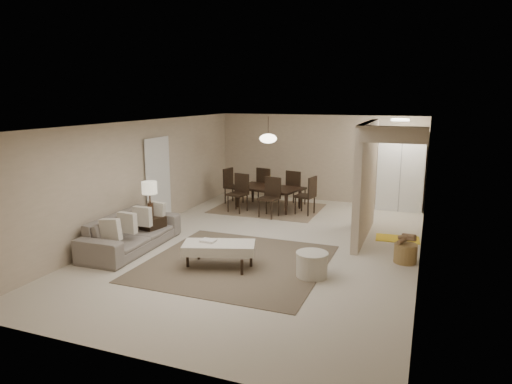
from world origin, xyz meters
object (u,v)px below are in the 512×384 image
at_px(sofa, 132,232).
at_px(side_table, 151,228).
at_px(round_pouf, 312,265).
at_px(wicker_basket, 405,253).
at_px(dining_table, 268,198).
at_px(pantry_cabinet, 401,171).
at_px(ottoman_bench, 219,248).

relative_size(sofa, side_table, 4.62).
height_order(round_pouf, wicker_basket, round_pouf).
relative_size(sofa, round_pouf, 4.35).
bearing_deg(dining_table, sofa, -97.63).
height_order(round_pouf, dining_table, dining_table).
height_order(side_table, dining_table, dining_table).
xyz_separation_m(round_pouf, dining_table, (-2.31, 4.27, 0.09)).
xyz_separation_m(pantry_cabinet, dining_table, (-3.36, -1.21, -0.75)).
xyz_separation_m(pantry_cabinet, sofa, (-4.80, -5.35, -0.70)).
bearing_deg(side_table, sofa, -94.64).
relative_size(pantry_cabinet, ottoman_bench, 1.51).
height_order(ottoman_bench, round_pouf, ottoman_bench).
bearing_deg(round_pouf, pantry_cabinet, 79.15).
distance_m(pantry_cabinet, dining_table, 3.65).
bearing_deg(wicker_basket, side_table, -174.02).
xyz_separation_m(sofa, dining_table, (1.44, 4.15, -0.05)).
distance_m(side_table, wicker_basket, 5.18).
relative_size(sofa, dining_table, 1.40).
bearing_deg(dining_table, pantry_cabinet, 31.23).
height_order(pantry_cabinet, round_pouf, pantry_cabinet).
bearing_deg(dining_table, wicker_basket, -26.99).
relative_size(ottoman_bench, round_pouf, 2.54).
height_order(sofa, round_pouf, sofa).
bearing_deg(sofa, ottoman_bench, -100.21).
bearing_deg(dining_table, ottoman_bench, -70.18).
height_order(pantry_cabinet, wicker_basket, pantry_cabinet).
distance_m(pantry_cabinet, round_pouf, 5.64).
distance_m(ottoman_bench, round_pouf, 1.68).
relative_size(pantry_cabinet, side_table, 4.07).
bearing_deg(ottoman_bench, side_table, 137.40).
height_order(ottoman_bench, side_table, side_table).
distance_m(side_table, round_pouf, 3.77).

